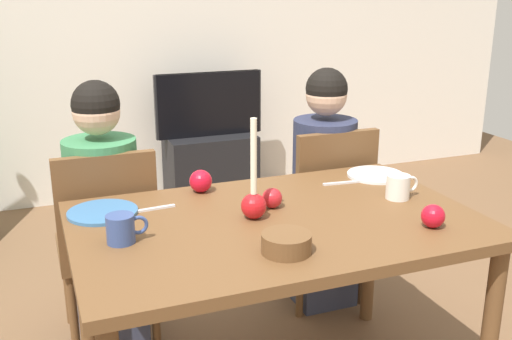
% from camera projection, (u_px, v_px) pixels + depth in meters
% --- Properties ---
extents(back_wall, '(6.40, 0.10, 2.60)m').
position_uv_depth(back_wall, '(134.00, 19.00, 4.22)').
color(back_wall, silver).
rests_on(back_wall, ground).
extents(dining_table, '(1.40, 0.90, 0.75)m').
position_uv_depth(dining_table, '(276.00, 241.00, 2.10)').
color(dining_table, brown).
rests_on(dining_table, ground).
extents(chair_left, '(0.40, 0.40, 0.90)m').
position_uv_depth(chair_left, '(107.00, 237.00, 2.51)').
color(chair_left, brown).
rests_on(chair_left, ground).
extents(chair_right, '(0.40, 0.40, 0.90)m').
position_uv_depth(chair_right, '(326.00, 206.00, 2.86)').
color(chair_right, brown).
rests_on(chair_right, ground).
extents(person_left_child, '(0.30, 0.30, 1.17)m').
position_uv_depth(person_left_child, '(105.00, 222.00, 2.52)').
color(person_left_child, '#33384C').
rests_on(person_left_child, ground).
extents(person_right_child, '(0.30, 0.30, 1.17)m').
position_uv_depth(person_right_child, '(323.00, 193.00, 2.87)').
color(person_right_child, '#33384C').
rests_on(person_right_child, ground).
extents(tv_stand, '(0.64, 0.40, 0.48)m').
position_uv_depth(tv_stand, '(211.00, 167.00, 4.43)').
color(tv_stand, black).
rests_on(tv_stand, ground).
extents(tv, '(0.79, 0.05, 0.46)m').
position_uv_depth(tv, '(209.00, 104.00, 4.29)').
color(tv, black).
rests_on(tv, tv_stand).
extents(candle_centerpiece, '(0.09, 0.09, 0.36)m').
position_uv_depth(candle_centerpiece, '(254.00, 199.00, 2.06)').
color(candle_centerpiece, red).
rests_on(candle_centerpiece, dining_table).
extents(plate_left, '(0.25, 0.25, 0.01)m').
position_uv_depth(plate_left, '(103.00, 212.00, 2.11)').
color(plate_left, teal).
rests_on(plate_left, dining_table).
extents(plate_right, '(0.24, 0.24, 0.01)m').
position_uv_depth(plate_right, '(375.00, 175.00, 2.53)').
color(plate_right, silver).
rests_on(plate_right, dining_table).
extents(mug_left, '(0.13, 0.09, 0.09)m').
position_uv_depth(mug_left, '(122.00, 229.00, 1.87)').
color(mug_left, '#33477F').
rests_on(mug_left, dining_table).
extents(mug_right, '(0.13, 0.09, 0.09)m').
position_uv_depth(mug_right, '(399.00, 187.00, 2.26)').
color(mug_right, silver).
rests_on(mug_right, dining_table).
extents(fork_left, '(0.18, 0.03, 0.01)m').
position_uv_depth(fork_left, '(151.00, 209.00, 2.15)').
color(fork_left, silver).
rests_on(fork_left, dining_table).
extents(fork_right, '(0.18, 0.03, 0.01)m').
position_uv_depth(fork_right, '(344.00, 183.00, 2.44)').
color(fork_right, silver).
rests_on(fork_right, dining_table).
extents(bowl_walnuts, '(0.15, 0.15, 0.06)m').
position_uv_depth(bowl_walnuts, '(286.00, 243.00, 1.80)').
color(bowl_walnuts, brown).
rests_on(bowl_walnuts, dining_table).
extents(apple_near_candle, '(0.09, 0.09, 0.09)m').
position_uv_depth(apple_near_candle, '(201.00, 181.00, 2.33)').
color(apple_near_candle, red).
rests_on(apple_near_candle, dining_table).
extents(apple_by_left_plate, '(0.08, 0.08, 0.08)m').
position_uv_depth(apple_by_left_plate, '(433.00, 216.00, 1.99)').
color(apple_by_left_plate, red).
rests_on(apple_by_left_plate, dining_table).
extents(apple_by_right_mug, '(0.07, 0.07, 0.07)m').
position_uv_depth(apple_by_right_mug, '(272.00, 198.00, 2.17)').
color(apple_by_right_mug, red).
rests_on(apple_by_right_mug, dining_table).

